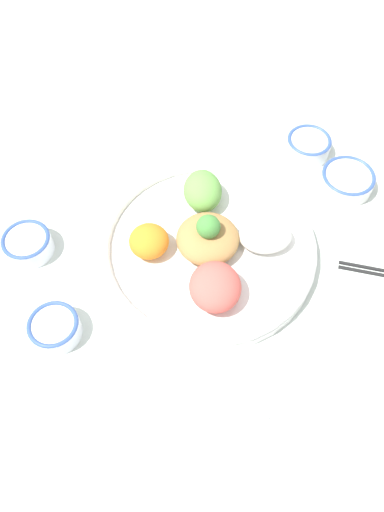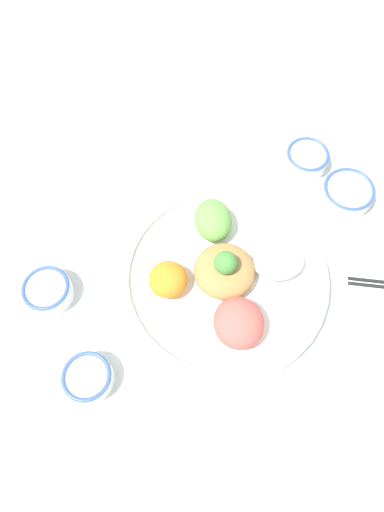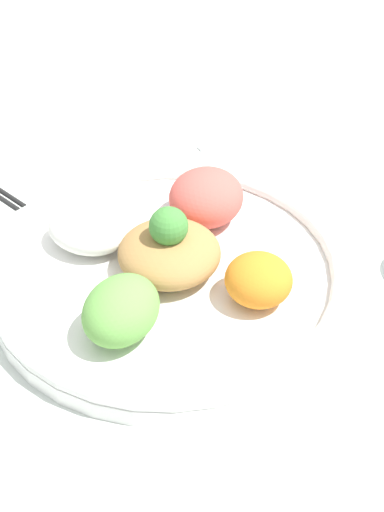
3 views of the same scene
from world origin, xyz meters
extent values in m
plane|color=silver|center=(0.00, 0.00, 0.00)|extent=(2.40, 2.40, 0.00)
cylinder|color=white|center=(0.00, 0.03, 0.01)|extent=(0.39, 0.39, 0.02)
torus|color=white|center=(0.00, 0.03, 0.03)|extent=(0.39, 0.39, 0.02)
ellipsoid|color=#E55B51|center=(0.10, 0.00, 0.05)|extent=(0.11, 0.11, 0.06)
ellipsoid|color=white|center=(0.03, 0.12, 0.04)|extent=(0.10, 0.11, 0.04)
ellipsoid|color=#6BAD4C|center=(-0.10, 0.06, 0.05)|extent=(0.10, 0.09, 0.06)
ellipsoid|color=orange|center=(-0.03, -0.07, 0.05)|extent=(0.09, 0.09, 0.05)
ellipsoid|color=#AD7F47|center=(0.00, 0.03, 0.04)|extent=(0.11, 0.11, 0.05)
sphere|color=#478E3D|center=(0.00, 0.03, 0.08)|extent=(0.04, 0.04, 0.04)
cube|color=silver|center=(0.30, 0.00, 0.00)|extent=(0.05, 0.07, 0.01)
ellipsoid|color=silver|center=(0.33, -0.05, 0.00)|extent=(0.06, 0.06, 0.01)
camera|label=1|loc=(0.44, -0.18, 0.76)|focal=35.00mm
camera|label=2|loc=(0.24, -0.16, 0.75)|focal=30.00mm
camera|label=3|loc=(-0.57, -0.08, 0.53)|focal=50.00mm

